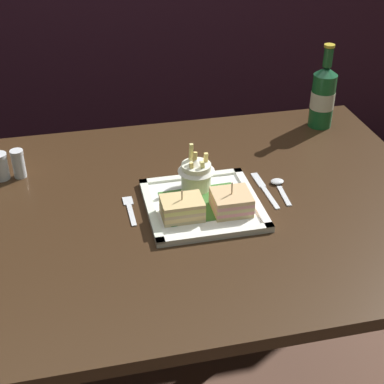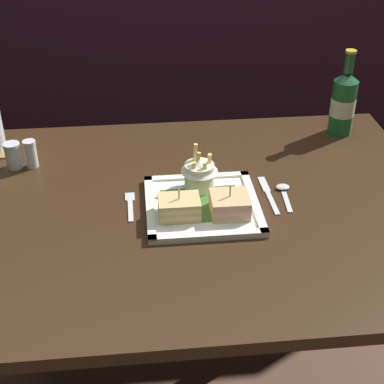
{
  "view_description": "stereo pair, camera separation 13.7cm",
  "coord_description": "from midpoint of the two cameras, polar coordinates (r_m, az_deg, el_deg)",
  "views": [
    {
      "loc": [
        -0.23,
        -1.14,
        1.54
      ],
      "look_at": [
        0.02,
        -0.01,
        0.8
      ],
      "focal_mm": 53.44,
      "sensor_mm": 36.0,
      "label": 1
    },
    {
      "loc": [
        -0.09,
        -1.16,
        1.54
      ],
      "look_at": [
        0.02,
        -0.01,
        0.8
      ],
      "focal_mm": 53.44,
      "sensor_mm": 36.0,
      "label": 2
    }
  ],
  "objects": [
    {
      "name": "fork",
      "position": [
        1.4,
        -3.4,
        -1.36
      ],
      "size": [
        0.02,
        0.13,
        0.0
      ],
      "color": "silver",
      "rests_on": "dining_table"
    },
    {
      "name": "square_plate",
      "position": [
        1.39,
        3.87,
        -1.45
      ],
      "size": [
        0.27,
        0.27,
        0.02
      ],
      "color": "white",
      "rests_on": "dining_table"
    },
    {
      "name": "sandwich_half_left",
      "position": [
        1.33,
        1.67,
        -1.64
      ],
      "size": [
        0.1,
        0.07,
        0.07
      ],
      "color": "#D2B77F",
      "rests_on": "square_plate"
    },
    {
      "name": "sandwich_half_right",
      "position": [
        1.35,
        6.7,
        -1.35
      ],
      "size": [
        0.09,
        0.09,
        0.08
      ],
      "color": "#D5B377",
      "rests_on": "square_plate"
    },
    {
      "name": "beer_bottle",
      "position": [
        1.77,
        17.06,
        8.48
      ],
      "size": [
        0.07,
        0.07,
        0.26
      ],
      "color": "#195E2B",
      "rests_on": "dining_table"
    },
    {
      "name": "dining_table",
      "position": [
        1.47,
        1.71,
        -4.9
      ],
      "size": [
        1.3,
        0.92,
        0.76
      ],
      "color": "#352213",
      "rests_on": "ground_plane"
    },
    {
      "name": "spoon",
      "position": [
        1.47,
        11.8,
        0.06
      ],
      "size": [
        0.04,
        0.12,
        0.01
      ],
      "color": "silver",
      "rests_on": "dining_table"
    },
    {
      "name": "knife",
      "position": [
        1.46,
        10.29,
        -0.21
      ],
      "size": [
        0.02,
        0.17,
        0.0
      ],
      "color": "silver",
      "rests_on": "dining_table"
    },
    {
      "name": "fries_cup",
      "position": [
        1.42,
        3.51,
        1.94
      ],
      "size": [
        0.09,
        0.09,
        0.11
      ],
      "color": "silver",
      "rests_on": "square_plate"
    },
    {
      "name": "pepper_shaker",
      "position": [
        1.58,
        -13.4,
        3.5
      ],
      "size": [
        0.03,
        0.03,
        0.08
      ],
      "color": "silver",
      "rests_on": "dining_table"
    },
    {
      "name": "salt_shaker",
      "position": [
        1.59,
        -15.07,
        3.32
      ],
      "size": [
        0.04,
        0.04,
        0.07
      ],
      "color": "silver",
      "rests_on": "dining_table"
    }
  ]
}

